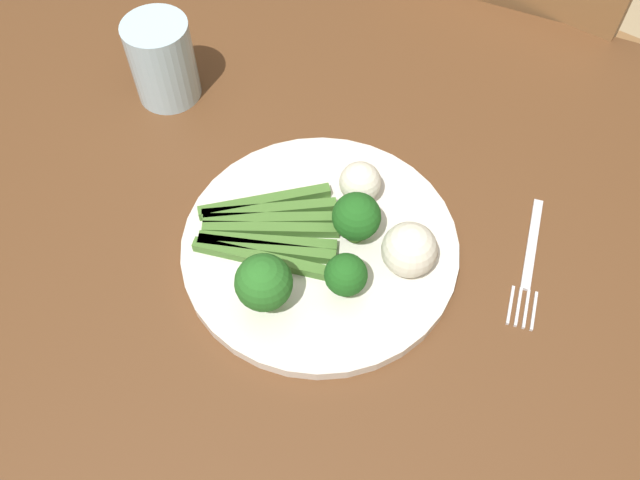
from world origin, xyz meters
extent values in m
cube|color=tan|center=(0.00, 0.00, -0.01)|extent=(6.00, 6.00, 0.02)
cube|color=brown|center=(0.00, 0.00, 0.72)|extent=(1.19, 1.01, 0.04)
cylinder|color=brown|center=(0.53, -0.44, 0.35)|extent=(0.07, 0.07, 0.70)
cube|color=olive|center=(-0.15, -0.72, 0.46)|extent=(0.47, 0.47, 0.02)
cube|color=olive|center=(-0.11, -0.54, 0.67)|extent=(0.38, 0.10, 0.40)
cylinder|color=olive|center=(-0.35, -0.86, 0.23)|extent=(0.04, 0.04, 0.45)
cylinder|color=olive|center=(-0.01, -0.92, 0.23)|extent=(0.04, 0.04, 0.45)
cylinder|color=olive|center=(-0.28, -0.52, 0.23)|extent=(0.04, 0.04, 0.45)
cylinder|color=olive|center=(0.05, -0.59, 0.23)|extent=(0.04, 0.04, 0.45)
cylinder|color=silver|center=(-0.07, -0.03, 0.75)|extent=(0.30, 0.30, 0.01)
cube|color=#47752D|center=(-0.02, 0.02, 0.76)|extent=(0.15, 0.04, 0.01)
cube|color=#47752D|center=(-0.02, 0.01, 0.76)|extent=(0.14, 0.05, 0.01)
cube|color=#47752D|center=(-0.02, 0.00, 0.76)|extent=(0.14, 0.06, 0.01)
cube|color=#47752D|center=(-0.01, -0.02, 0.76)|extent=(0.14, 0.07, 0.01)
cube|color=#47752D|center=(-0.01, -0.03, 0.76)|extent=(0.14, 0.07, 0.01)
cube|color=#47752D|center=(0.00, -0.04, 0.76)|extent=(0.13, 0.08, 0.01)
cube|color=#47752D|center=(0.01, -0.05, 0.76)|extent=(0.13, 0.10, 0.01)
cylinder|color=#4C7F2B|center=(-0.10, -0.05, 0.76)|extent=(0.02, 0.02, 0.02)
sphere|color=#1E5B1C|center=(-0.10, -0.05, 0.79)|extent=(0.05, 0.05, 0.05)
cylinder|color=#4C7F2B|center=(-0.11, 0.02, 0.76)|extent=(0.02, 0.02, 0.02)
sphere|color=#1E5B1C|center=(-0.11, 0.02, 0.79)|extent=(0.04, 0.04, 0.04)
cylinder|color=#568E33|center=(-0.04, 0.06, 0.76)|extent=(0.02, 0.02, 0.02)
sphere|color=#286B23|center=(-0.04, 0.06, 0.80)|extent=(0.06, 0.06, 0.06)
sphere|color=silver|center=(-0.16, -0.04, 0.78)|extent=(0.06, 0.06, 0.06)
sphere|color=silver|center=(-0.08, -0.10, 0.78)|extent=(0.05, 0.05, 0.05)
cube|color=silver|center=(-0.28, -0.12, 0.74)|extent=(0.02, 0.12, 0.00)
cube|color=silver|center=(-0.27, -0.04, 0.74)|extent=(0.01, 0.05, 0.00)
cube|color=silver|center=(-0.28, -0.04, 0.74)|extent=(0.01, 0.05, 0.00)
cube|color=silver|center=(-0.29, -0.04, 0.74)|extent=(0.01, 0.05, 0.00)
cube|color=silver|center=(-0.30, -0.04, 0.74)|extent=(0.01, 0.05, 0.00)
cylinder|color=silver|center=(0.21, -0.17, 0.79)|extent=(0.08, 0.08, 0.11)
camera|label=1|loc=(-0.22, 0.33, 1.35)|focal=37.40mm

